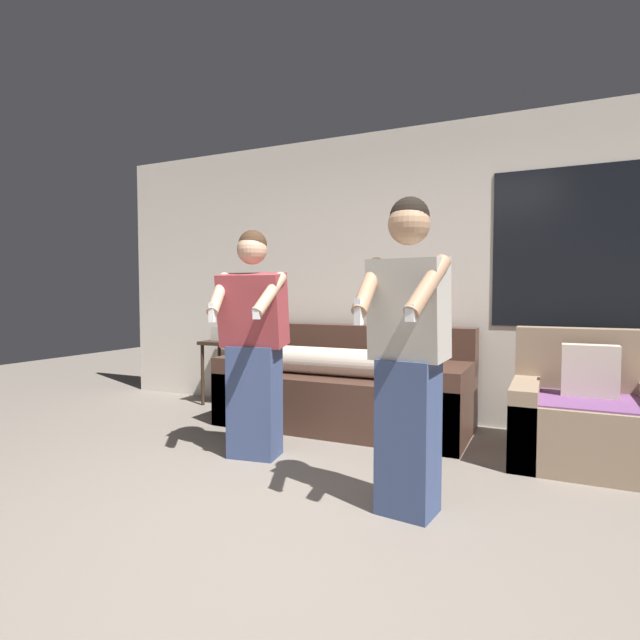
{
  "coord_description": "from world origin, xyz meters",
  "views": [
    {
      "loc": [
        1.21,
        -1.79,
        1.17
      ],
      "look_at": [
        -0.1,
        1.01,
        1.01
      ],
      "focal_mm": 28.0,
      "sensor_mm": 36.0,
      "label": 1
    }
  ],
  "objects_px": {
    "side_table": "(225,353)",
    "person_left": "(253,345)",
    "couch": "(345,390)",
    "person_right": "(408,353)",
    "armchair": "(589,417)"
  },
  "relations": [
    {
      "from": "person_left",
      "to": "person_right",
      "type": "height_order",
      "value": "person_right"
    },
    {
      "from": "armchair",
      "to": "person_right",
      "type": "relative_size",
      "value": 0.59
    },
    {
      "from": "person_left",
      "to": "side_table",
      "type": "bearing_deg",
      "value": 132.41
    },
    {
      "from": "side_table",
      "to": "person_left",
      "type": "distance_m",
      "value": 1.82
    },
    {
      "from": "couch",
      "to": "person_right",
      "type": "xyz_separation_m",
      "value": [
        0.97,
        -1.51,
        0.54
      ]
    },
    {
      "from": "couch",
      "to": "armchair",
      "type": "bearing_deg",
      "value": -5.1
    },
    {
      "from": "person_right",
      "to": "couch",
      "type": "bearing_deg",
      "value": 122.66
    },
    {
      "from": "armchair",
      "to": "person_left",
      "type": "relative_size",
      "value": 0.61
    },
    {
      "from": "side_table",
      "to": "person_left",
      "type": "height_order",
      "value": "person_left"
    },
    {
      "from": "armchair",
      "to": "person_left",
      "type": "xyz_separation_m",
      "value": [
        -2.17,
        -0.9,
        0.5
      ]
    },
    {
      "from": "couch",
      "to": "person_left",
      "type": "distance_m",
      "value": 1.21
    },
    {
      "from": "side_table",
      "to": "person_left",
      "type": "bearing_deg",
      "value": -47.59
    },
    {
      "from": "armchair",
      "to": "person_left",
      "type": "distance_m",
      "value": 2.4
    },
    {
      "from": "couch",
      "to": "person_right",
      "type": "relative_size",
      "value": 1.29
    },
    {
      "from": "couch",
      "to": "person_right",
      "type": "height_order",
      "value": "person_right"
    }
  ]
}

